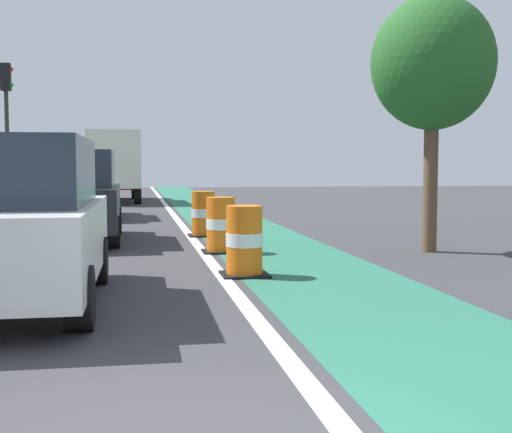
{
  "coord_description": "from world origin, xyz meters",
  "views": [
    {
      "loc": [
        -0.41,
        -3.75,
        1.7
      ],
      "look_at": [
        1.01,
        4.21,
        1.1
      ],
      "focal_mm": 47.83,
      "sensor_mm": 36.0,
      "label": 1
    }
  ],
  "objects_px": {
    "traffic_barrel_mid": "(221,226)",
    "delivery_truck_down_block": "(114,163)",
    "parked_suv_second": "(77,196)",
    "parked_suv_third": "(89,186)",
    "traffic_barrel_back": "(203,214)",
    "street_tree_sidewalk": "(433,64)",
    "traffic_barrel_front": "(244,242)",
    "traffic_light_corner": "(7,112)",
    "parked_suv_nearest": "(20,221)"
  },
  "relations": [
    {
      "from": "traffic_barrel_front",
      "to": "parked_suv_second",
      "type": "bearing_deg",
      "value": 118.62
    },
    {
      "from": "parked_suv_nearest",
      "to": "traffic_light_corner",
      "type": "relative_size",
      "value": 0.91
    },
    {
      "from": "traffic_barrel_mid",
      "to": "traffic_barrel_front",
      "type": "bearing_deg",
      "value": -89.9
    },
    {
      "from": "traffic_barrel_front",
      "to": "traffic_barrel_back",
      "type": "distance_m",
      "value": 6.03
    },
    {
      "from": "street_tree_sidewalk",
      "to": "traffic_barrel_back",
      "type": "bearing_deg",
      "value": 137.69
    },
    {
      "from": "traffic_barrel_mid",
      "to": "delivery_truck_down_block",
      "type": "distance_m",
      "value": 19.95
    },
    {
      "from": "delivery_truck_down_block",
      "to": "street_tree_sidewalk",
      "type": "distance_m",
      "value": 21.5
    },
    {
      "from": "parked_suv_third",
      "to": "traffic_barrel_back",
      "type": "xyz_separation_m",
      "value": [
        3.11,
        -6.58,
        -0.5
      ]
    },
    {
      "from": "parked_suv_nearest",
      "to": "traffic_barrel_back",
      "type": "relative_size",
      "value": 4.24
    },
    {
      "from": "delivery_truck_down_block",
      "to": "traffic_light_corner",
      "type": "bearing_deg",
      "value": -109.83
    },
    {
      "from": "parked_suv_third",
      "to": "traffic_barrel_mid",
      "type": "distance_m",
      "value": 10.22
    },
    {
      "from": "street_tree_sidewalk",
      "to": "parked_suv_nearest",
      "type": "bearing_deg",
      "value": -150.5
    },
    {
      "from": "parked_suv_second",
      "to": "traffic_light_corner",
      "type": "distance_m",
      "value": 9.15
    },
    {
      "from": "traffic_barrel_back",
      "to": "traffic_light_corner",
      "type": "xyz_separation_m",
      "value": [
        -5.81,
        7.69,
        2.97
      ]
    },
    {
      "from": "parked_suv_second",
      "to": "traffic_barrel_front",
      "type": "distance_m",
      "value": 6.16
    },
    {
      "from": "delivery_truck_down_block",
      "to": "traffic_barrel_front",
      "type": "bearing_deg",
      "value": -83.36
    },
    {
      "from": "traffic_barrel_back",
      "to": "delivery_truck_down_block",
      "type": "xyz_separation_m",
      "value": [
        -2.6,
        16.59,
        1.31
      ]
    },
    {
      "from": "parked_suv_third",
      "to": "delivery_truck_down_block",
      "type": "xyz_separation_m",
      "value": [
        0.51,
        10.02,
        0.81
      ]
    },
    {
      "from": "traffic_barrel_back",
      "to": "street_tree_sidewalk",
      "type": "distance_m",
      "value": 6.39
    },
    {
      "from": "parked_suv_second",
      "to": "traffic_barrel_mid",
      "type": "bearing_deg",
      "value": -40.44
    },
    {
      "from": "parked_suv_third",
      "to": "traffic_barrel_mid",
      "type": "bearing_deg",
      "value": -72.09
    },
    {
      "from": "parked_suv_third",
      "to": "delivery_truck_down_block",
      "type": "bearing_deg",
      "value": 87.07
    },
    {
      "from": "traffic_barrel_mid",
      "to": "traffic_barrel_back",
      "type": "distance_m",
      "value": 3.14
    },
    {
      "from": "parked_suv_second",
      "to": "traffic_barrel_front",
      "type": "height_order",
      "value": "parked_suv_second"
    },
    {
      "from": "parked_suv_second",
      "to": "traffic_barrel_back",
      "type": "xyz_separation_m",
      "value": [
        2.91,
        0.64,
        -0.5
      ]
    },
    {
      "from": "parked_suv_second",
      "to": "street_tree_sidewalk",
      "type": "distance_m",
      "value": 8.12
    },
    {
      "from": "delivery_truck_down_block",
      "to": "street_tree_sidewalk",
      "type": "relative_size",
      "value": 1.53
    },
    {
      "from": "parked_suv_third",
      "to": "delivery_truck_down_block",
      "type": "height_order",
      "value": "delivery_truck_down_block"
    },
    {
      "from": "parked_suv_third",
      "to": "traffic_light_corner",
      "type": "height_order",
      "value": "traffic_light_corner"
    },
    {
      "from": "parked_suv_nearest",
      "to": "traffic_light_corner",
      "type": "height_order",
      "value": "traffic_light_corner"
    },
    {
      "from": "traffic_barrel_front",
      "to": "parked_suv_third",
      "type": "bearing_deg",
      "value": 104.01
    },
    {
      "from": "traffic_barrel_mid",
      "to": "street_tree_sidewalk",
      "type": "xyz_separation_m",
      "value": [
        4.09,
        -0.61,
        3.14
      ]
    },
    {
      "from": "traffic_light_corner",
      "to": "traffic_barrel_back",
      "type": "bearing_deg",
      "value": -52.95
    },
    {
      "from": "parked_suv_second",
      "to": "traffic_barrel_mid",
      "type": "relative_size",
      "value": 4.23
    },
    {
      "from": "traffic_barrel_back",
      "to": "delivery_truck_down_block",
      "type": "relative_size",
      "value": 0.14
    },
    {
      "from": "traffic_barrel_front",
      "to": "street_tree_sidewalk",
      "type": "xyz_separation_m",
      "value": [
        4.08,
        2.28,
        3.14
      ]
    },
    {
      "from": "street_tree_sidewalk",
      "to": "parked_suv_second",
      "type": "bearing_deg",
      "value": 156.1
    },
    {
      "from": "parked_suv_third",
      "to": "traffic_barrel_front",
      "type": "distance_m",
      "value": 13.0
    },
    {
      "from": "parked_suv_nearest",
      "to": "traffic_barrel_mid",
      "type": "relative_size",
      "value": 4.24
    },
    {
      "from": "parked_suv_nearest",
      "to": "parked_suv_third",
      "type": "height_order",
      "value": "same"
    },
    {
      "from": "parked_suv_second",
      "to": "traffic_light_corner",
      "type": "relative_size",
      "value": 0.9
    },
    {
      "from": "parked_suv_second",
      "to": "delivery_truck_down_block",
      "type": "distance_m",
      "value": 17.25
    },
    {
      "from": "parked_suv_second",
      "to": "parked_suv_third",
      "type": "xyz_separation_m",
      "value": [
        -0.2,
        7.21,
        0.0
      ]
    },
    {
      "from": "parked_suv_second",
      "to": "delivery_truck_down_block",
      "type": "relative_size",
      "value": 0.6
    },
    {
      "from": "delivery_truck_down_block",
      "to": "traffic_barrel_mid",
      "type": "bearing_deg",
      "value": -82.42
    },
    {
      "from": "parked_suv_third",
      "to": "parked_suv_nearest",
      "type": "bearing_deg",
      "value": -89.57
    },
    {
      "from": "parked_suv_third",
      "to": "traffic_barrel_back",
      "type": "relative_size",
      "value": 4.28
    },
    {
      "from": "traffic_barrel_front",
      "to": "traffic_barrel_mid",
      "type": "relative_size",
      "value": 1.0
    },
    {
      "from": "parked_suv_second",
      "to": "parked_suv_third",
      "type": "height_order",
      "value": "same"
    },
    {
      "from": "parked_suv_nearest",
      "to": "delivery_truck_down_block",
      "type": "distance_m",
      "value": 24.38
    }
  ]
}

